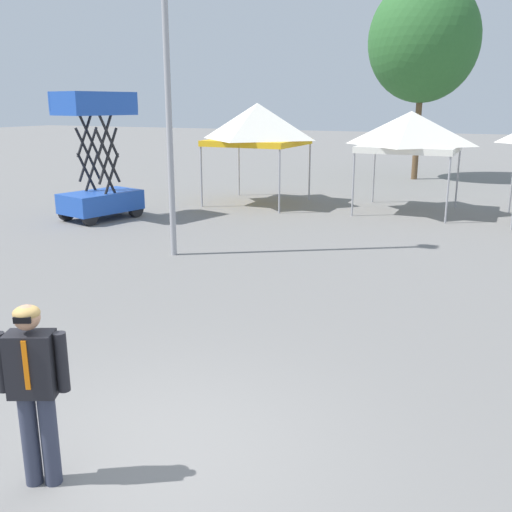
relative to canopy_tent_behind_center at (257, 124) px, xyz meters
The scene contains 7 objects.
ground_plane 15.59m from the canopy_tent_behind_center, 68.81° to the right, with size 140.00×140.00×0.00m, color slate.
canopy_tent_behind_center is the anchor object (origin of this frame).
canopy_tent_left_of_center 5.19m from the canopy_tent_behind_center, ahead, with size 3.07×3.07×3.25m.
scissor_lift 5.86m from the canopy_tent_behind_center, 124.27° to the right, with size 1.90×2.56×3.81m.
person_foreground 16.02m from the canopy_tent_behind_center, 72.13° to the right, with size 0.60×0.40×1.78m.
light_pole_near_lift 7.86m from the canopy_tent_behind_center, 80.06° to the right, with size 0.36×0.36×8.79m.
tree_behind_tents_right 10.74m from the canopy_tent_behind_center, 67.96° to the left, with size 4.93×4.93×8.93m.
Camera 1 is at (3.17, -4.26, 3.47)m, focal length 40.38 mm.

